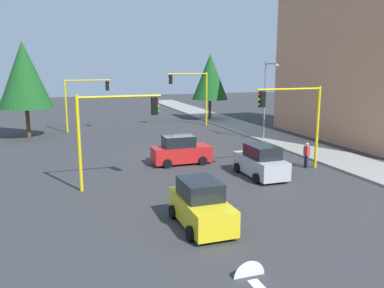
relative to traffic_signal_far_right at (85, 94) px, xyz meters
The scene contains 16 objects.
ground_plane 15.56m from the traffic_signal_far_right, 21.94° to the left, with size 120.00×120.00×0.00m, color #353538.
sidewalk_kerb 18.85m from the traffic_signal_far_right, 60.85° to the left, with size 80.00×4.00×0.15m, color gray.
lane_arrow_near 25.93m from the traffic_signal_far_right, ahead, with size 2.40×1.10×1.10m.
lane_arrow_mid 31.85m from the traffic_signal_far_right, ahead, with size 2.40×1.10×1.10m.
apartment_block 27.29m from the traffic_signal_far_right, 62.93° to the left, with size 17.80×9.30×13.86m.
traffic_signal_far_right is the anchor object (origin of this frame).
traffic_signal_near_left 22.97m from the traffic_signal_far_right, 29.45° to the left, with size 0.36×4.59×5.40m.
traffic_signal_near_right 20.00m from the traffic_signal_far_right, ahead, with size 0.36×4.59×5.21m.
traffic_signal_far_left 11.37m from the traffic_signal_far_right, 90.00° to the left, with size 0.36×4.59×5.88m.
street_lamp_curbside 18.12m from the traffic_signal_far_right, 55.00° to the left, with size 2.15×0.28×7.00m.
tree_roadside_far 15.73m from the traffic_signal_far_right, 104.80° to the left, with size 4.35×4.35×7.97m.
tree_opposite_side 6.07m from the traffic_signal_far_right, 69.54° to the right, with size 4.81×4.81×8.82m.
car_red 17.03m from the traffic_signal_far_right, 17.54° to the left, with size 1.96×4.02×1.98m.
car_silver 22.56m from the traffic_signal_far_right, 22.94° to the left, with size 4.12×2.10×1.98m.
car_yellow 26.83m from the traffic_signal_far_right, ahead, with size 3.96×2.04×1.98m.
pedestrian_crossing 23.62m from the traffic_signal_far_right, 32.46° to the left, with size 0.40×0.24×1.70m.
Camera 1 is at (27.58, -8.64, 6.78)m, focal length 37.36 mm.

